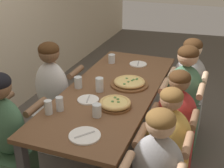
# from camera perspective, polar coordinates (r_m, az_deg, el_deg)

# --- Properties ---
(ground_plane) EXTENTS (18.00, 18.00, 0.00)m
(ground_plane) POSITION_cam_1_polar(r_m,az_deg,el_deg) (3.39, 0.00, -13.10)
(ground_plane) COLOR #514C47
(ground_plane) RESTS_ON ground
(dining_table) EXTENTS (2.08, 0.82, 0.80)m
(dining_table) POSITION_cam_1_polar(r_m,az_deg,el_deg) (3.01, 0.00, -2.43)
(dining_table) COLOR brown
(dining_table) RESTS_ON ground
(pizza_board_main) EXTENTS (0.28, 0.28, 0.06)m
(pizza_board_main) POSITION_cam_1_polar(r_m,az_deg,el_deg) (2.64, 0.57, -3.61)
(pizza_board_main) COLOR brown
(pizza_board_main) RESTS_ON dining_table
(pizza_board_second) EXTENTS (0.37, 0.37, 0.05)m
(pizza_board_second) POSITION_cam_1_polar(r_m,az_deg,el_deg) (3.04, 3.20, 0.22)
(pizza_board_second) COLOR brown
(pizza_board_second) RESTS_ON dining_table
(empty_plate_a) EXTENTS (0.19, 0.19, 0.02)m
(empty_plate_a) POSITION_cam_1_polar(r_m,az_deg,el_deg) (2.77, -4.38, -2.88)
(empty_plate_a) COLOR white
(empty_plate_a) RESTS_ON dining_table
(empty_plate_b) EXTENTS (0.23, 0.23, 0.02)m
(empty_plate_b) POSITION_cam_1_polar(r_m,az_deg,el_deg) (2.29, -5.01, -9.37)
(empty_plate_b) COLOR white
(empty_plate_b) RESTS_ON dining_table
(empty_plate_c) EXTENTS (0.20, 0.20, 0.02)m
(empty_plate_c) POSITION_cam_1_polar(r_m,az_deg,el_deg) (3.57, 4.80, 3.65)
(empty_plate_c) COLOR white
(empty_plate_c) RESTS_ON dining_table
(drinking_glass_a) EXTENTS (0.07, 0.07, 0.11)m
(drinking_glass_a) POSITION_cam_1_polar(r_m,az_deg,el_deg) (2.50, -2.78, -4.97)
(drinking_glass_a) COLOR silver
(drinking_glass_a) RESTS_ON dining_table
(drinking_glass_b) EXTENTS (0.07, 0.07, 0.11)m
(drinking_glass_b) POSITION_cam_1_polar(r_m,az_deg,el_deg) (2.99, -6.20, 0.29)
(drinking_glass_b) COLOR silver
(drinking_glass_b) RESTS_ON dining_table
(drinking_glass_c) EXTENTS (0.06, 0.06, 0.12)m
(drinking_glass_c) POSITION_cam_1_polar(r_m,az_deg,el_deg) (2.58, -11.54, -4.32)
(drinking_glass_c) COLOR silver
(drinking_glass_c) RESTS_ON dining_table
(drinking_glass_d) EXTENTS (0.07, 0.07, 0.13)m
(drinking_glass_d) POSITION_cam_1_polar(r_m,az_deg,el_deg) (2.90, -2.30, -0.29)
(drinking_glass_d) COLOR silver
(drinking_glass_d) RESTS_ON dining_table
(drinking_glass_e) EXTENTS (0.08, 0.08, 0.10)m
(drinking_glass_e) POSITION_cam_1_polar(r_m,az_deg,el_deg) (3.60, -0.05, 4.57)
(drinking_glass_e) COLOR silver
(drinking_glass_e) RESTS_ON dining_table
(drinking_glass_f) EXTENTS (0.06, 0.06, 0.12)m
(drinking_glass_f) POSITION_cam_1_polar(r_m,az_deg,el_deg) (2.61, -9.55, -3.60)
(drinking_glass_f) COLOR silver
(drinking_glass_f) RESTS_ON dining_table
(diner_far_center) EXTENTS (0.51, 0.40, 1.21)m
(diner_far_center) POSITION_cam_1_polar(r_m,az_deg,el_deg) (3.30, -10.65, -3.23)
(diner_far_center) COLOR silver
(diner_far_center) RESTS_ON ground
(diner_near_midright) EXTENTS (0.51, 0.40, 1.18)m
(diner_near_midright) POSITION_cam_1_polar(r_m,az_deg,el_deg) (3.31, 12.82, -3.62)
(diner_near_midright) COLOR #477556
(diner_near_midright) RESTS_ON ground
(diner_near_right) EXTENTS (0.51, 0.40, 1.14)m
(diner_near_right) POSITION_cam_1_polar(r_m,az_deg,el_deg) (3.66, 13.71, -1.17)
(diner_near_right) COLOR #99999E
(diner_near_right) RESTS_ON ground
(diner_near_midleft) EXTENTS (0.51, 0.40, 1.10)m
(diner_near_midleft) POSITION_cam_1_polar(r_m,az_deg,el_deg) (2.64, 9.91, -12.70)
(diner_near_midleft) COLOR gold
(diner_near_midleft) RESTS_ON ground
(diner_near_center) EXTENTS (0.51, 0.40, 1.09)m
(diner_near_center) POSITION_cam_1_polar(r_m,az_deg,el_deg) (2.94, 11.38, -8.40)
(diner_near_center) COLOR #B22D2D
(diner_near_center) RESTS_ON ground
(diner_far_left) EXTENTS (0.51, 0.40, 1.18)m
(diner_far_left) POSITION_cam_1_polar(r_m,az_deg,el_deg) (2.79, -18.51, -10.15)
(diner_far_left) COLOR #477556
(diner_far_left) RESTS_ON ground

